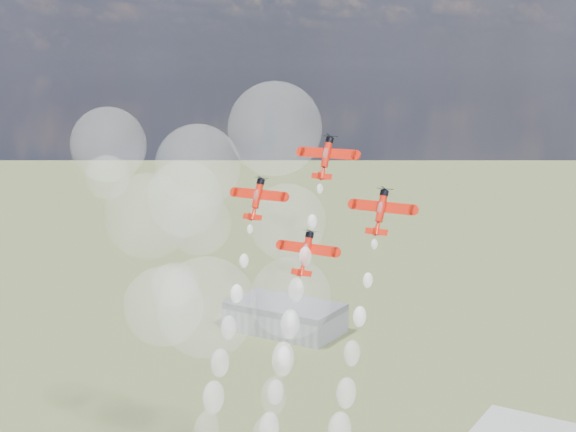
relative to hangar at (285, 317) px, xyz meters
The scene contains 7 objects.
hangar is the anchor object (origin of this frame).
plane_lead 223.71m from the hangar, 56.13° to the right, with size 11.48×5.44×7.75m.
plane_left 216.88m from the hangar, 59.77° to the right, with size 11.48×5.44×7.75m.
plane_right 229.76m from the hangar, 53.81° to the right, with size 11.48×5.44×7.75m.
plane_slot 222.74m from the hangar, 57.23° to the right, with size 11.48×5.44×7.75m.
smoke_trail_lead 224.01m from the hangar, 58.82° to the right, with size 5.30×22.81×48.63m.
drifted_smoke_cloud 186.21m from the hangar, 65.00° to the right, with size 68.17×43.54×59.33m.
Camera 1 is at (62.52, -115.01, 119.08)m, focal length 50.00 mm.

